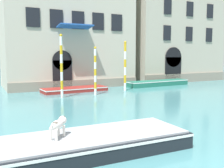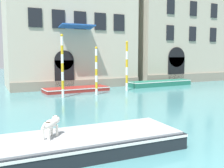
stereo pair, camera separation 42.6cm
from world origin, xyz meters
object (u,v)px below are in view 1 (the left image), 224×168
at_px(dog_on_deck, 58,124).
at_px(mooring_pole_2, 95,71).
at_px(boat_foreground, 92,142).
at_px(mooring_pole_1, 125,66).
at_px(mooring_pole_0, 61,66).
at_px(boat_moored_far, 158,83).
at_px(boat_moored_near_palazzo, 75,89).

xyz_separation_m(dog_on_deck, mooring_pole_2, (5.90, 10.65, 0.89)).
bearing_deg(boat_foreground, mooring_pole_2, 67.75).
relative_size(boat_foreground, mooring_pole_1, 1.50).
bearing_deg(boat_foreground, mooring_pole_1, 57.66).
distance_m(dog_on_deck, mooring_pole_1, 14.96).
bearing_deg(mooring_pole_0, mooring_pole_2, 2.21).
bearing_deg(mooring_pole_2, dog_on_deck, -119.00).
distance_m(boat_foreground, boat_moored_far, 18.70).
height_order(dog_on_deck, mooring_pole_2, mooring_pole_2).
relative_size(dog_on_deck, boat_moored_far, 0.11).
distance_m(dog_on_deck, boat_moored_near_palazzo, 14.23).
relative_size(boat_moored_near_palazzo, mooring_pole_1, 1.31).
bearing_deg(dog_on_deck, boat_foreground, -54.85).
distance_m(dog_on_deck, mooring_pole_0, 11.11).
bearing_deg(boat_moored_far, boat_foreground, -136.20).
xyz_separation_m(boat_moored_far, mooring_pole_0, (-10.70, -2.84, 2.01)).
height_order(boat_foreground, mooring_pole_0, mooring_pole_0).
bearing_deg(mooring_pole_1, boat_moored_near_palazzo, 159.75).
bearing_deg(boat_moored_near_palazzo, mooring_pole_1, -23.81).
distance_m(dog_on_deck, boat_moored_far, 19.34).
xyz_separation_m(boat_moored_near_palazzo, mooring_pole_2, (0.76, -2.60, 1.68)).
distance_m(boat_foreground, boat_moored_near_palazzo, 14.01).
relative_size(mooring_pole_0, mooring_pole_1, 1.07).
bearing_deg(dog_on_deck, mooring_pole_2, 14.18).
height_order(dog_on_deck, mooring_pole_0, mooring_pole_0).
bearing_deg(boat_foreground, mooring_pole_0, 80.36).
distance_m(dog_on_deck, mooring_pole_2, 12.21).
xyz_separation_m(dog_on_deck, mooring_pole_0, (3.24, 10.55, 1.31)).
xyz_separation_m(boat_moored_near_palazzo, mooring_pole_1, (4.04, -1.49, 1.95)).
height_order(boat_foreground, mooring_pole_2, mooring_pole_2).
xyz_separation_m(boat_foreground, mooring_pole_1, (8.13, 11.91, 1.83)).
height_order(boat_moored_near_palazzo, boat_moored_far, boat_moored_far).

